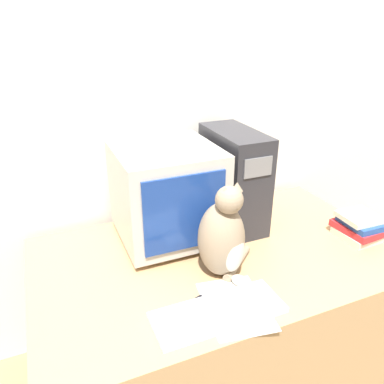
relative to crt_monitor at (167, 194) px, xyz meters
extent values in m
cube|color=silver|center=(0.16, 0.31, 0.32)|extent=(7.00, 0.05, 2.50)
cube|color=tan|center=(0.16, -0.21, -0.58)|extent=(1.54, 0.91, 0.71)
cube|color=#BCB7AD|center=(0.00, 0.00, -0.21)|extent=(0.30, 0.25, 0.02)
cube|color=#BCB7AD|center=(0.00, 0.00, 0.01)|extent=(0.42, 0.42, 0.41)
cube|color=navy|center=(0.00, -0.21, 0.01)|extent=(0.34, 0.01, 0.32)
cube|color=#28282D|center=(0.34, 0.02, 0.01)|extent=(0.19, 0.40, 0.46)
cube|color=slate|center=(0.34, -0.18, 0.14)|extent=(0.13, 0.01, 0.08)
cube|color=silver|center=(-0.01, -0.54, -0.21)|extent=(0.45, 0.17, 0.02)
cube|color=silver|center=(-0.01, -0.54, -0.20)|extent=(0.41, 0.13, 0.00)
ellipsoid|color=gray|center=(0.10, -0.33, -0.07)|extent=(0.23, 0.23, 0.30)
ellipsoid|color=beige|center=(0.12, -0.39, -0.09)|extent=(0.11, 0.08, 0.17)
sphere|color=gray|center=(0.11, -0.36, 0.11)|extent=(0.13, 0.13, 0.10)
cone|color=gray|center=(0.09, -0.36, 0.15)|extent=(0.04, 0.04, 0.03)
cone|color=gray|center=(0.15, -0.34, 0.15)|extent=(0.04, 0.04, 0.03)
ellipsoid|color=beige|center=(0.13, -0.43, -0.21)|extent=(0.07, 0.09, 0.04)
cylinder|color=gray|center=(0.18, -0.32, -0.21)|extent=(0.20, 0.18, 0.03)
cube|color=beige|center=(0.80, -0.34, -0.21)|extent=(0.16, 0.18, 0.03)
cube|color=red|center=(0.80, -0.33, -0.17)|extent=(0.16, 0.21, 0.03)
cube|color=#234793|center=(0.80, -0.34, -0.14)|extent=(0.14, 0.18, 0.03)
cube|color=beige|center=(0.80, -0.33, -0.12)|extent=(0.17, 0.16, 0.02)
cylinder|color=black|center=(-0.10, -0.45, -0.22)|extent=(0.15, 0.05, 0.01)
cube|color=white|center=(0.06, -0.52, -0.22)|extent=(0.25, 0.33, 0.00)
camera|label=1|loc=(-0.48, -1.41, 0.69)|focal=35.00mm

